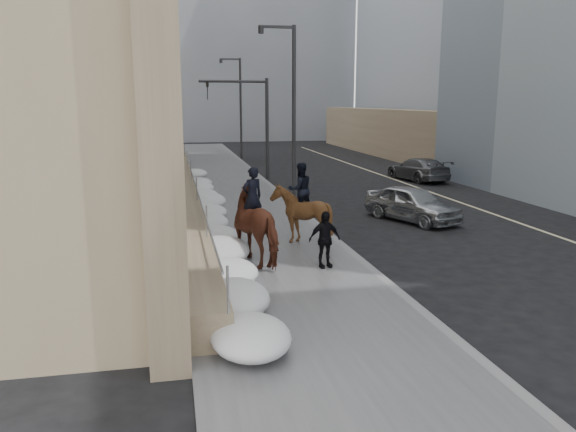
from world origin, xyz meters
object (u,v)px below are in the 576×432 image
object	(u,v)px
mounted_horse_left	(260,223)
car_grey	(418,169)
mounted_horse_right	(301,210)
car_silver	(412,204)
pedestrian	(325,239)

from	to	relation	value
mounted_horse_left	car_grey	distance (m)	19.68
mounted_horse_right	car_grey	size ratio (longest dim) A/B	0.56
mounted_horse_left	car_silver	world-z (taller)	mounted_horse_left
pedestrian	car_silver	xyz separation A→B (m)	(5.17, 5.76, -0.21)
pedestrian	car_grey	world-z (taller)	pedestrian
mounted_horse_left	car_silver	size ratio (longest dim) A/B	0.67
pedestrian	car_grey	xyz separation A→B (m)	(10.33, 16.54, -0.23)
mounted_horse_right	car_grey	world-z (taller)	mounted_horse_right
mounted_horse_right	pedestrian	world-z (taller)	mounted_horse_right
pedestrian	car_grey	bearing A→B (deg)	48.70
mounted_horse_left	pedestrian	distance (m)	1.94
pedestrian	mounted_horse_left	bearing A→B (deg)	141.08
car_silver	mounted_horse_right	bearing A→B (deg)	-173.64
mounted_horse_right	pedestrian	distance (m)	2.84
pedestrian	car_silver	world-z (taller)	pedestrian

